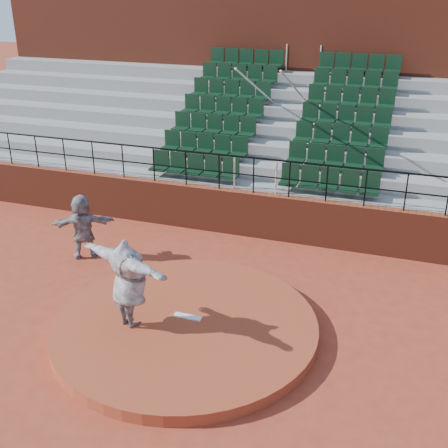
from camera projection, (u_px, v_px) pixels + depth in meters
The scene contains 9 objects.
ground at pixel (185, 331), 11.72m from camera, with size 90.00×90.00×0.00m, color #9A3922.
pitchers_mound at pixel (185, 326), 11.67m from camera, with size 5.50×5.50×0.25m, color #9E3E23.
pitching_rubber at pixel (188, 317), 11.74m from camera, with size 0.60×0.15×0.03m, color white.
boundary_wall at pixel (253, 214), 15.78m from camera, with size 24.00×0.30×1.30m, color maroon.
wall_railing at pixel (254, 167), 15.22m from camera, with size 24.04×0.05×1.03m.
seating_deck at pixel (284, 152), 18.62m from camera, with size 24.00×5.97×4.63m.
press_box_facade at pixel (310, 69), 21.17m from camera, with size 24.00×3.00×7.10m, color maroon.
pitcher at pixel (128, 283), 11.15m from camera, with size 2.36×0.64×1.92m, color black.
fielder at pixel (83, 226), 14.49m from camera, with size 1.61×0.51×1.73m, color black.
Camera 1 is at (3.93, -9.01, 6.81)m, focal length 45.00 mm.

